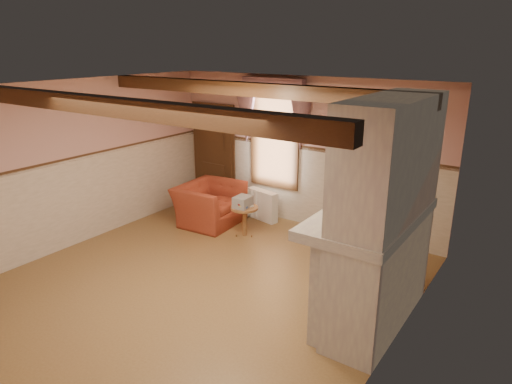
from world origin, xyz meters
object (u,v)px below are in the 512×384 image
Objects in this scene: armchair at (210,204)px; bowl at (378,204)px; oil_lamp at (385,191)px; radiator at (262,205)px; mantel_clock at (393,188)px; side_table at (244,221)px.

armchair is 4.01m from bowl.
oil_lamp is (3.69, -0.88, 1.17)m from armchair.
bowl is (2.95, -1.87, 1.17)m from radiator.
oil_lamp is at bearing -107.60° from armchair.
armchair is at bearing 171.33° from mantel_clock.
bowl is at bearing -20.71° from radiator.
side_table is 0.87m from radiator.
armchair reaches higher than side_table.
mantel_clock reaches higher than side_table.
side_table is at bearing 159.80° from bowl.
radiator reaches higher than side_table.
armchair is at bearing 162.90° from bowl.
radiator is 3.59m from oil_lamp.
oil_lamp reaches higher than radiator.
bowl reaches higher than armchair.
oil_lamp is (0.00, -0.32, 0.04)m from mantel_clock.
bowl is 1.37× the size of oil_lamp.
mantel_clock is at bearing 90.00° from bowl.
radiator is at bearing 101.80° from side_table.
radiator is (-0.18, 0.85, 0.02)m from side_table.
armchair is 3.90m from mantel_clock.
armchair is at bearing -123.59° from radiator.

